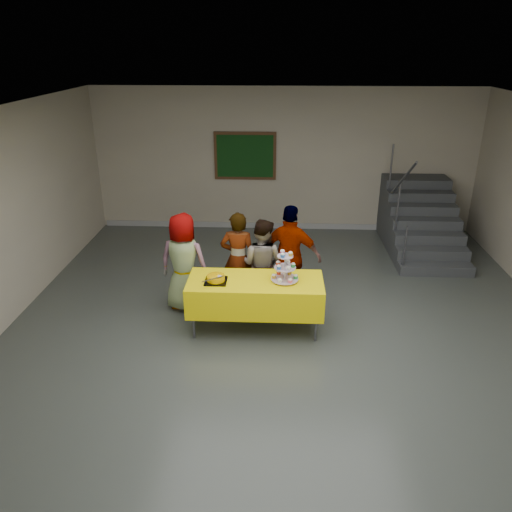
{
  "coord_description": "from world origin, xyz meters",
  "views": [
    {
      "loc": [
        -0.12,
        -5.43,
        3.81
      ],
      "look_at": [
        -0.41,
        0.96,
        1.05
      ],
      "focal_mm": 35.0,
      "sensor_mm": 36.0,
      "label": 1
    }
  ],
  "objects_px": {
    "bear_cake": "(216,278)",
    "schoolchild_c": "(262,264)",
    "schoolchild_d": "(290,257)",
    "noticeboard": "(245,156)",
    "staircase": "(418,222)",
    "schoolchild_b": "(238,259)",
    "cupcake_stand": "(285,270)",
    "schoolchild_a": "(184,262)",
    "bake_table": "(255,294)"
  },
  "relations": [
    {
      "from": "schoolchild_a",
      "to": "staircase",
      "type": "height_order",
      "value": "staircase"
    },
    {
      "from": "bear_cake",
      "to": "schoolchild_b",
      "type": "relative_size",
      "value": 0.24
    },
    {
      "from": "bear_cake",
      "to": "noticeboard",
      "type": "relative_size",
      "value": 0.28
    },
    {
      "from": "bake_table",
      "to": "schoolchild_b",
      "type": "relative_size",
      "value": 1.26
    },
    {
      "from": "schoolchild_b",
      "to": "bake_table",
      "type": "bearing_deg",
      "value": 114.33
    },
    {
      "from": "bake_table",
      "to": "cupcake_stand",
      "type": "distance_m",
      "value": 0.56
    },
    {
      "from": "schoolchild_d",
      "to": "noticeboard",
      "type": "bearing_deg",
      "value": -62.61
    },
    {
      "from": "schoolchild_a",
      "to": "schoolchild_d",
      "type": "height_order",
      "value": "schoolchild_d"
    },
    {
      "from": "schoolchild_c",
      "to": "schoolchild_a",
      "type": "bearing_deg",
      "value": 26.99
    },
    {
      "from": "cupcake_stand",
      "to": "staircase",
      "type": "height_order",
      "value": "staircase"
    },
    {
      "from": "schoolchild_d",
      "to": "schoolchild_b",
      "type": "bearing_deg",
      "value": 12.09
    },
    {
      "from": "schoolchild_d",
      "to": "bake_table",
      "type": "bearing_deg",
      "value": 69.74
    },
    {
      "from": "bear_cake",
      "to": "schoolchild_c",
      "type": "distance_m",
      "value": 0.99
    },
    {
      "from": "bake_table",
      "to": "schoolchild_a",
      "type": "height_order",
      "value": "schoolchild_a"
    },
    {
      "from": "schoolchild_d",
      "to": "staircase",
      "type": "height_order",
      "value": "staircase"
    },
    {
      "from": "bear_cake",
      "to": "staircase",
      "type": "xyz_separation_m",
      "value": [
        3.65,
        3.44,
        -0.34
      ]
    },
    {
      "from": "cupcake_stand",
      "to": "staircase",
      "type": "xyz_separation_m",
      "value": [
        2.7,
        3.36,
        -0.45
      ]
    },
    {
      "from": "cupcake_stand",
      "to": "schoolchild_d",
      "type": "distance_m",
      "value": 0.78
    },
    {
      "from": "cupcake_stand",
      "to": "schoolchild_c",
      "type": "bearing_deg",
      "value": 115.98
    },
    {
      "from": "bake_table",
      "to": "schoolchild_a",
      "type": "distance_m",
      "value": 1.26
    },
    {
      "from": "bake_table",
      "to": "cupcake_stand",
      "type": "bearing_deg",
      "value": 0.66
    },
    {
      "from": "cupcake_stand",
      "to": "bear_cake",
      "type": "distance_m",
      "value": 0.95
    },
    {
      "from": "schoolchild_b",
      "to": "schoolchild_c",
      "type": "height_order",
      "value": "schoolchild_b"
    },
    {
      "from": "bake_table",
      "to": "schoolchild_c",
      "type": "distance_m",
      "value": 0.72
    },
    {
      "from": "bear_cake",
      "to": "schoolchild_b",
      "type": "height_order",
      "value": "schoolchild_b"
    },
    {
      "from": "noticeboard",
      "to": "schoolchild_d",
      "type": "bearing_deg",
      "value": -75.17
    },
    {
      "from": "schoolchild_d",
      "to": "noticeboard",
      "type": "distance_m",
      "value": 3.64
    },
    {
      "from": "staircase",
      "to": "schoolchild_c",
      "type": "bearing_deg",
      "value": -138.78
    },
    {
      "from": "cupcake_stand",
      "to": "schoolchild_b",
      "type": "distance_m",
      "value": 1.06
    },
    {
      "from": "schoolchild_b",
      "to": "schoolchild_c",
      "type": "xyz_separation_m",
      "value": [
        0.37,
        -0.07,
        -0.04
      ]
    },
    {
      "from": "schoolchild_b",
      "to": "bear_cake",
      "type": "bearing_deg",
      "value": 77.3
    },
    {
      "from": "bake_table",
      "to": "noticeboard",
      "type": "bearing_deg",
      "value": 95.62
    },
    {
      "from": "cupcake_stand",
      "to": "noticeboard",
      "type": "height_order",
      "value": "noticeboard"
    },
    {
      "from": "bear_cake",
      "to": "schoolchild_b",
      "type": "bearing_deg",
      "value": 74.21
    },
    {
      "from": "schoolchild_a",
      "to": "schoolchild_d",
      "type": "relative_size",
      "value": 0.95
    },
    {
      "from": "schoolchild_a",
      "to": "schoolchild_b",
      "type": "bearing_deg",
      "value": -156.46
    },
    {
      "from": "schoolchild_b",
      "to": "cupcake_stand",
      "type": "bearing_deg",
      "value": 135.62
    },
    {
      "from": "bake_table",
      "to": "cupcake_stand",
      "type": "relative_size",
      "value": 4.22
    },
    {
      "from": "schoolchild_b",
      "to": "staircase",
      "type": "height_order",
      "value": "staircase"
    },
    {
      "from": "schoolchild_b",
      "to": "schoolchild_c",
      "type": "bearing_deg",
      "value": 171.73
    },
    {
      "from": "schoolchild_a",
      "to": "bake_table",
      "type": "bearing_deg",
      "value": 162.0
    },
    {
      "from": "cupcake_stand",
      "to": "schoolchild_a",
      "type": "bearing_deg",
      "value": 159.33
    },
    {
      "from": "schoolchild_d",
      "to": "noticeboard",
      "type": "xyz_separation_m",
      "value": [
        -0.91,
        3.44,
        0.79
      ]
    },
    {
      "from": "schoolchild_c",
      "to": "bear_cake",
      "type": "bearing_deg",
      "value": 72.57
    },
    {
      "from": "schoolchild_a",
      "to": "noticeboard",
      "type": "bearing_deg",
      "value": -91.3
    },
    {
      "from": "schoolchild_c",
      "to": "schoolchild_d",
      "type": "xyz_separation_m",
      "value": [
        0.43,
        0.07,
        0.1
      ]
    },
    {
      "from": "schoolchild_d",
      "to": "noticeboard",
      "type": "relative_size",
      "value": 1.24
    },
    {
      "from": "cupcake_stand",
      "to": "schoolchild_d",
      "type": "xyz_separation_m",
      "value": [
        0.09,
        0.76,
        -0.13
      ]
    },
    {
      "from": "bake_table",
      "to": "bear_cake",
      "type": "height_order",
      "value": "bear_cake"
    },
    {
      "from": "cupcake_stand",
      "to": "schoolchild_d",
      "type": "height_order",
      "value": "schoolchild_d"
    }
  ]
}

